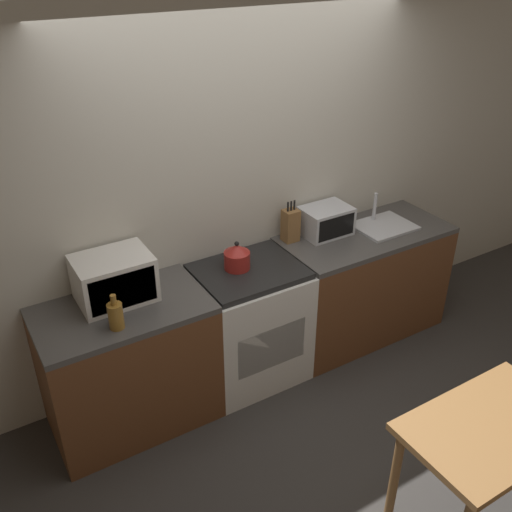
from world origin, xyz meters
TOP-DOWN VIEW (x-y plane):
  - ground_plane at (0.00, 0.00)m, footprint 16.00×16.00m
  - wall_back at (0.00, 1.07)m, footprint 10.00×0.06m
  - counter_left_run at (-1.04, 0.73)m, footprint 1.06×0.62m
  - counter_right_run at (0.90, 0.73)m, footprint 1.34×0.62m
  - stove_range at (-0.14, 0.72)m, footprint 0.74×0.62m
  - kettle at (-0.20, 0.78)m, footprint 0.18×0.18m
  - microwave at (-1.02, 0.84)m, footprint 0.46×0.34m
  - bottle at (-1.12, 0.55)m, footprint 0.09×0.09m
  - knife_block at (0.33, 0.93)m, footprint 0.11×0.10m
  - toaster_oven at (0.62, 0.88)m, footprint 0.36×0.27m
  - sink_basin at (1.07, 0.73)m, footprint 0.44×0.35m
  - dining_table at (0.28, -0.98)m, footprint 0.91×0.57m

SIDE VIEW (x-z plane):
  - ground_plane at x=0.00m, z-range 0.00..0.00m
  - stove_range at x=-0.14m, z-range 0.00..0.90m
  - counter_left_run at x=-1.04m, z-range 0.00..0.90m
  - counter_right_run at x=0.90m, z-range 0.00..0.90m
  - dining_table at x=0.28m, z-range 0.26..1.00m
  - sink_basin at x=1.07m, z-range 0.80..1.04m
  - bottle at x=-1.12m, z-range 0.87..1.10m
  - kettle at x=-0.20m, z-range 0.89..1.09m
  - toaster_oven at x=0.62m, z-range 0.90..1.11m
  - knife_block at x=0.33m, z-range 0.87..1.18m
  - microwave at x=-1.02m, z-range 0.90..1.19m
  - wall_back at x=0.00m, z-range 0.00..2.60m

